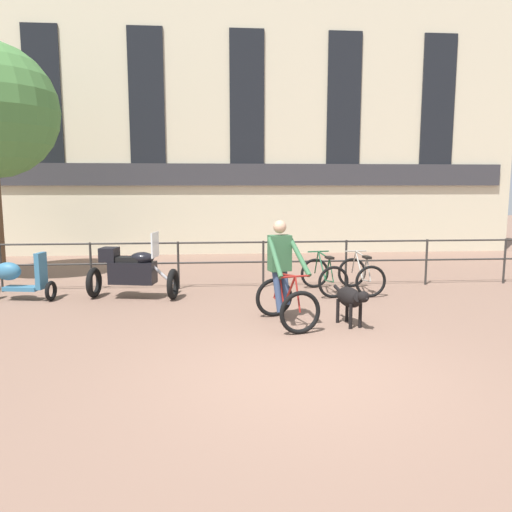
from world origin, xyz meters
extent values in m
plane|color=#7A5B4C|center=(0.00, 0.00, 0.00)|extent=(60.00, 60.00, 0.00)
cylinder|color=#2D2B28|center=(-5.62, 5.20, 0.53)|extent=(0.05, 0.05, 1.05)
cylinder|color=#2D2B28|center=(-3.75, 5.20, 0.53)|extent=(0.05, 0.05, 1.05)
cylinder|color=#2D2B28|center=(-1.88, 5.20, 0.53)|extent=(0.05, 0.05, 1.05)
cylinder|color=#2D2B28|center=(0.00, 5.20, 0.53)|extent=(0.05, 0.05, 1.05)
cylinder|color=#2D2B28|center=(1.88, 5.20, 0.53)|extent=(0.05, 0.05, 1.05)
cylinder|color=#2D2B28|center=(3.75, 5.20, 0.53)|extent=(0.05, 0.05, 1.05)
cylinder|color=#2D2B28|center=(5.62, 5.20, 0.53)|extent=(0.05, 0.05, 1.05)
cylinder|color=#2D2B28|center=(0.00, 5.20, 1.02)|extent=(15.00, 0.04, 0.04)
cylinder|color=#2D2B28|center=(0.00, 5.20, 0.58)|extent=(15.00, 0.04, 0.04)
cube|color=beige|center=(0.00, 11.00, 4.29)|extent=(18.00, 0.60, 8.57)
cube|color=#333338|center=(0.00, 10.64, 2.60)|extent=(17.10, 0.12, 0.70)
cube|color=black|center=(-6.30, 10.67, 4.71)|extent=(1.10, 0.06, 4.80)
cube|color=black|center=(-3.15, 10.67, 4.71)|extent=(1.10, 0.06, 4.80)
cube|color=black|center=(0.00, 10.67, 4.71)|extent=(1.10, 0.06, 4.80)
cube|color=black|center=(3.15, 10.67, 4.71)|extent=(1.10, 0.06, 4.80)
cube|color=black|center=(6.30, 10.67, 4.71)|extent=(1.10, 0.06, 4.80)
torus|color=black|center=(0.22, 1.65, 0.34)|extent=(0.68, 0.24, 0.68)
torus|color=black|center=(-0.05, 2.72, 0.34)|extent=(0.68, 0.24, 0.68)
cylinder|color=maroon|center=(0.11, 2.07, 0.58)|extent=(0.16, 0.48, 0.60)
cylinder|color=maroon|center=(0.03, 2.39, 0.54)|extent=(0.09, 0.23, 0.52)
cylinder|color=maroon|center=(0.09, 2.17, 0.83)|extent=(0.20, 0.65, 0.10)
cylinder|color=maroon|center=(0.00, 2.51, 0.31)|extent=(0.14, 0.44, 0.08)
cylinder|color=maroon|center=(-0.02, 2.60, 0.57)|extent=(0.09, 0.26, 0.47)
cylinder|color=maroon|center=(0.20, 1.75, 0.60)|extent=(0.08, 0.23, 0.54)
cylinder|color=maroon|center=(0.17, 1.85, 0.87)|extent=(0.47, 0.15, 0.03)
cube|color=black|center=(0.01, 2.48, 0.82)|extent=(0.18, 0.26, 0.05)
cube|color=#33603D|center=(0.01, 2.48, 1.15)|extent=(0.40, 0.30, 0.60)
sphere|color=tan|center=(0.01, 2.48, 1.59)|extent=(0.22, 0.22, 0.22)
cylinder|color=#33603D|center=(-0.11, 2.11, 1.14)|extent=(0.19, 0.72, 0.60)
cylinder|color=#33603D|center=(0.29, 2.22, 1.14)|extent=(0.31, 0.70, 0.60)
cylinder|color=navy|center=(-0.04, 2.37, 0.52)|extent=(0.21, 0.32, 0.69)
cylinder|color=navy|center=(0.10, 2.41, 0.58)|extent=(0.15, 0.32, 0.58)
ellipsoid|color=black|center=(1.10, 2.07, 0.47)|extent=(0.44, 0.66, 0.33)
cylinder|color=black|center=(1.17, 1.84, 0.49)|extent=(0.22, 0.22, 0.19)
sphere|color=black|center=(1.22, 1.69, 0.56)|extent=(0.18, 0.18, 0.18)
cone|color=black|center=(1.24, 1.61, 0.54)|extent=(0.13, 0.13, 0.10)
cylinder|color=black|center=(0.99, 2.42, 0.53)|extent=(0.12, 0.21, 0.12)
cylinder|color=black|center=(1.07, 1.86, 0.20)|extent=(0.06, 0.06, 0.40)
cylinder|color=black|center=(1.24, 1.91, 0.20)|extent=(0.06, 0.06, 0.40)
cylinder|color=black|center=(0.96, 2.23, 0.20)|extent=(0.06, 0.06, 0.40)
cylinder|color=black|center=(1.13, 2.29, 0.20)|extent=(0.06, 0.06, 0.40)
torus|color=black|center=(-1.91, 4.19, 0.31)|extent=(0.23, 0.63, 0.62)
torus|color=black|center=(-3.53, 4.49, 0.31)|extent=(0.23, 0.63, 0.62)
cube|color=black|center=(-2.72, 4.34, 0.53)|extent=(0.96, 0.56, 0.44)
ellipsoid|color=black|center=(-2.52, 4.30, 0.83)|extent=(0.53, 0.40, 0.24)
cube|color=black|center=(-2.83, 4.36, 0.80)|extent=(0.60, 0.40, 0.10)
cylinder|color=#B2B2B7|center=(-2.12, 4.23, 0.49)|extent=(0.46, 0.14, 0.41)
cube|color=silver|center=(-2.26, 4.25, 1.10)|extent=(0.11, 0.44, 0.50)
cube|color=black|center=(-3.19, 4.42, 0.89)|extent=(0.38, 0.41, 0.28)
torus|color=black|center=(1.14, 5.07, 0.33)|extent=(0.66, 0.17, 0.66)
torus|color=black|center=(1.31, 4.03, 0.33)|extent=(0.66, 0.17, 0.66)
cylinder|color=#194C2D|center=(1.21, 4.66, 0.56)|extent=(0.11, 0.47, 0.58)
cylinder|color=#194C2D|center=(1.26, 4.35, 0.53)|extent=(0.07, 0.22, 0.51)
cylinder|color=#194C2D|center=(1.22, 4.57, 0.81)|extent=(0.14, 0.63, 0.10)
cylinder|color=#194C2D|center=(1.28, 4.24, 0.31)|extent=(0.09, 0.42, 0.07)
cylinder|color=#194C2D|center=(1.29, 4.15, 0.55)|extent=(0.06, 0.25, 0.46)
cylinder|color=#194C2D|center=(1.16, 4.97, 0.59)|extent=(0.06, 0.21, 0.52)
cylinder|color=#194C2D|center=(1.17, 4.88, 0.84)|extent=(0.48, 0.11, 0.03)
cube|color=black|center=(1.27, 4.26, 0.80)|extent=(0.16, 0.26, 0.05)
torus|color=black|center=(1.98, 5.07, 0.33)|extent=(0.66, 0.12, 0.66)
torus|color=black|center=(2.08, 4.03, 0.33)|extent=(0.66, 0.12, 0.66)
cylinder|color=#9E998E|center=(2.02, 4.66, 0.56)|extent=(0.08, 0.47, 0.58)
cylinder|color=#9E998E|center=(2.05, 4.35, 0.53)|extent=(0.05, 0.22, 0.51)
cylinder|color=#9E998E|center=(2.03, 4.57, 0.81)|extent=(0.09, 0.63, 0.10)
cylinder|color=#9E998E|center=(2.06, 4.24, 0.31)|extent=(0.07, 0.42, 0.07)
cylinder|color=#9E998E|center=(2.07, 4.14, 0.55)|extent=(0.05, 0.25, 0.46)
cylinder|color=#9E998E|center=(1.99, 4.98, 0.59)|extent=(0.05, 0.21, 0.52)
cylinder|color=#9E998E|center=(2.00, 4.88, 0.84)|extent=(0.48, 0.07, 0.03)
cube|color=black|center=(2.06, 4.26, 0.80)|extent=(0.14, 0.25, 0.05)
torus|color=black|center=(-4.31, 4.26, 0.20)|extent=(0.15, 0.41, 0.40)
cube|color=teal|center=(-4.91, 4.36, 0.24)|extent=(0.71, 0.39, 0.08)
cube|color=teal|center=(-4.49, 4.29, 0.60)|extent=(0.15, 0.33, 0.72)
ellipsoid|color=teal|center=(-5.17, 4.41, 0.58)|extent=(0.56, 0.39, 0.36)
camera|label=1|loc=(-1.07, -5.70, 2.28)|focal=35.00mm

